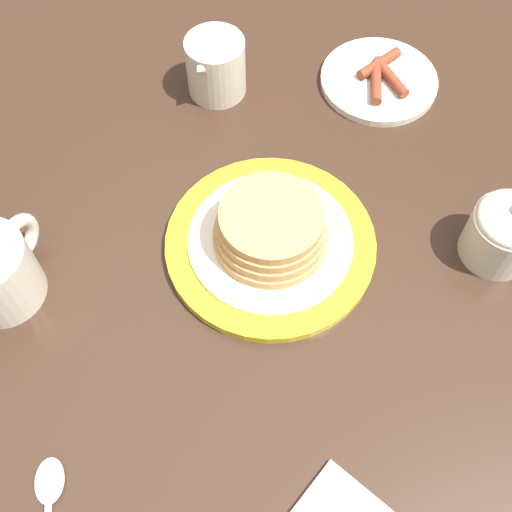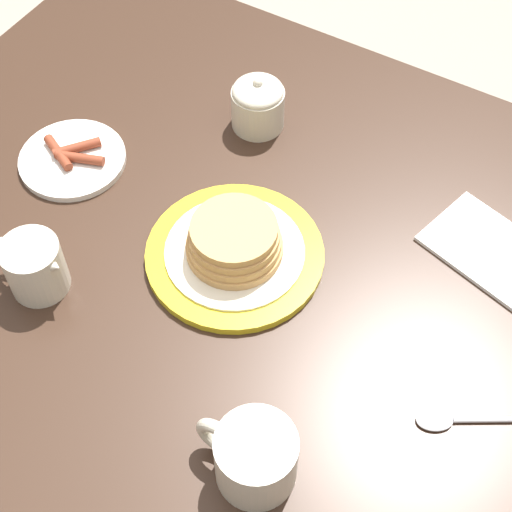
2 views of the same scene
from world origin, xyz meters
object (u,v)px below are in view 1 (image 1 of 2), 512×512
(side_plate_bacon, at_px, (379,80))
(creamer_pitcher, at_px, (216,66))
(pancake_plate, at_px, (272,233))
(spoon, at_px, (48,511))
(sugar_bowl, at_px, (505,231))

(side_plate_bacon, height_order, creamer_pitcher, creamer_pitcher)
(pancake_plate, relative_size, spoon, 1.68)
(spoon, bearing_deg, sugar_bowl, -33.83)
(creamer_pitcher, distance_m, sugar_bowl, 0.40)
(pancake_plate, distance_m, side_plate_bacon, 0.29)
(spoon, bearing_deg, side_plate_bacon, -8.36)
(sugar_bowl, height_order, spoon, sugar_bowl)
(spoon, bearing_deg, pancake_plate, -10.93)
(creamer_pitcher, bearing_deg, sugar_bowl, -103.14)
(pancake_plate, bearing_deg, side_plate_bacon, -5.21)
(side_plate_bacon, height_order, sugar_bowl, sugar_bowl)
(sugar_bowl, bearing_deg, spoon, 146.17)
(side_plate_bacon, height_order, spoon, side_plate_bacon)
(pancake_plate, xyz_separation_m, side_plate_bacon, (0.29, -0.03, -0.02))
(pancake_plate, distance_m, sugar_bowl, 0.25)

